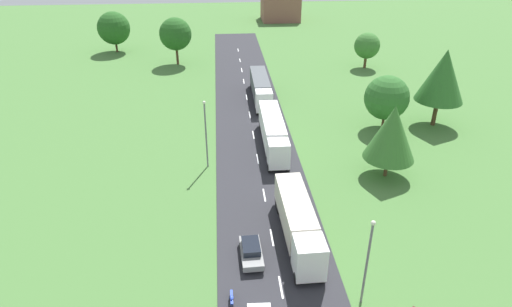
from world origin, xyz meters
The scene contains 16 objects.
road centered at (0.00, 24.50, 0.03)m, with size 10.00×140.00×0.06m, color #2B2B30.
lane_marking_centre centered at (0.00, 19.67, 0.07)m, with size 0.16×120.10×0.01m.
truck_lead centered at (2.25, 14.95, 2.09)m, with size 2.71×11.94×3.57m.
truck_second centered at (2.19, 33.25, 2.18)m, with size 2.60×13.54×3.65m.
truck_third centered at (2.16, 49.60, 2.08)m, with size 2.57×13.57×3.45m.
car_second centered at (-2.08, 12.84, 0.81)m, with size 1.89×4.08×1.43m.
motorcycle_courier centered at (-3.92, 7.93, 0.54)m, with size 0.28×1.94×0.91m.
lamppost_lead centered at (5.87, 7.32, 4.30)m, with size 0.36×0.36×7.66m.
lamppost_second centered at (-5.98, 28.94, 4.58)m, with size 0.36×0.36×8.20m.
tree_oak centered at (-12.38, 70.02, 5.91)m, with size 6.16×6.16×9.00m.
tree_birch centered at (-26.13, 80.20, 5.05)m, with size 6.77×6.77×8.44m.
tree_maple centered at (25.41, 38.02, 7.16)m, with size 6.38×6.38×10.69m.
tree_pine centered at (17.95, 37.52, 4.47)m, with size 5.96×5.96×7.46m.
tree_elm centered at (23.79, 64.65, 4.27)m, with size 4.83×4.83×6.70m.
tree_ash centered at (14.01, 25.19, 5.39)m, with size 5.59×5.59×8.47m.
distant_building centered at (13.34, 109.94, 3.38)m, with size 10.27×9.34×6.77m, color brown.
Camera 1 is at (-4.09, -15.84, 25.82)m, focal length 30.78 mm.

